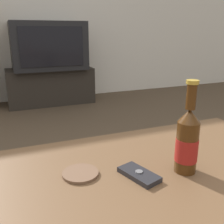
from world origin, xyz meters
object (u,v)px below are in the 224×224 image
object	(u,v)px
television	(48,45)
beer_bottle	(187,141)
tv_stand	(51,86)
cell_phone	(139,174)

from	to	relation	value
television	beer_bottle	distance (m)	2.71
television	beer_bottle	bearing A→B (deg)	-91.16
tv_stand	television	bearing A→B (deg)	-90.00
beer_bottle	cell_phone	xyz separation A→B (m)	(-0.13, 0.02, -0.09)
tv_stand	television	xyz separation A→B (m)	(0.00, -0.00, 0.49)
tv_stand	beer_bottle	distance (m)	2.74
television	beer_bottle	xyz separation A→B (m)	(-0.05, -2.71, -0.12)
beer_bottle	cell_phone	world-z (taller)	beer_bottle
tv_stand	cell_phone	size ratio (longest dim) A/B	7.91
beer_bottle	cell_phone	bearing A→B (deg)	171.36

